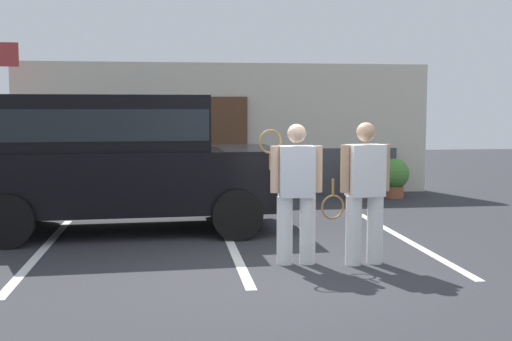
{
  "coord_description": "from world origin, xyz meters",
  "views": [
    {
      "loc": [
        -1.23,
        -7.03,
        1.87
      ],
      "look_at": [
        -0.11,
        1.2,
        1.05
      ],
      "focal_mm": 44.73,
      "sensor_mm": 36.0,
      "label": 1
    }
  ],
  "objects_px": {
    "parked_suv": "(119,156)",
    "tennis_player_man": "(296,191)",
    "potted_plant_by_porch": "(360,181)",
    "potted_plant_secondary": "(394,176)",
    "tennis_player_woman": "(364,191)"
  },
  "relations": [
    {
      "from": "tennis_player_man",
      "to": "potted_plant_by_porch",
      "type": "height_order",
      "value": "tennis_player_man"
    },
    {
      "from": "parked_suv",
      "to": "tennis_player_man",
      "type": "height_order",
      "value": "parked_suv"
    },
    {
      "from": "parked_suv",
      "to": "potted_plant_by_porch",
      "type": "relative_size",
      "value": 6.93
    },
    {
      "from": "potted_plant_by_porch",
      "to": "potted_plant_secondary",
      "type": "xyz_separation_m",
      "value": [
        0.74,
        0.03,
        0.08
      ]
    },
    {
      "from": "parked_suv",
      "to": "potted_plant_secondary",
      "type": "xyz_separation_m",
      "value": [
        5.37,
        2.87,
        -0.69
      ]
    },
    {
      "from": "parked_suv",
      "to": "tennis_player_woman",
      "type": "distance_m",
      "value": 3.95
    },
    {
      "from": "parked_suv",
      "to": "potted_plant_secondary",
      "type": "height_order",
      "value": "parked_suv"
    },
    {
      "from": "potted_plant_by_porch",
      "to": "tennis_player_man",
      "type": "bearing_deg",
      "value": -114.58
    },
    {
      "from": "tennis_player_man",
      "to": "potted_plant_by_porch",
      "type": "relative_size",
      "value": 2.49
    },
    {
      "from": "tennis_player_woman",
      "to": "potted_plant_secondary",
      "type": "bearing_deg",
      "value": -121.86
    },
    {
      "from": "parked_suv",
      "to": "tennis_player_man",
      "type": "relative_size",
      "value": 2.78
    },
    {
      "from": "parked_suv",
      "to": "potted_plant_by_porch",
      "type": "bearing_deg",
      "value": 29.32
    },
    {
      "from": "potted_plant_by_porch",
      "to": "potted_plant_secondary",
      "type": "distance_m",
      "value": 0.75
    },
    {
      "from": "tennis_player_woman",
      "to": "tennis_player_man",
      "type": "bearing_deg",
      "value": -17.15
    },
    {
      "from": "parked_suv",
      "to": "potted_plant_secondary",
      "type": "distance_m",
      "value": 6.13
    }
  ]
}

